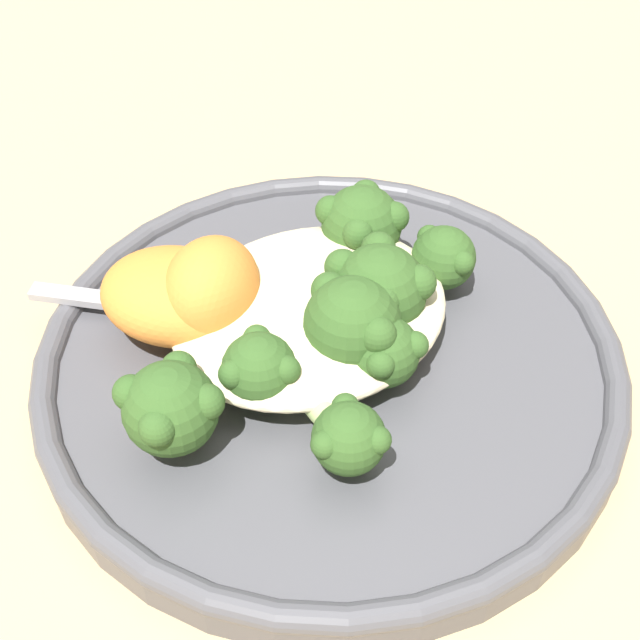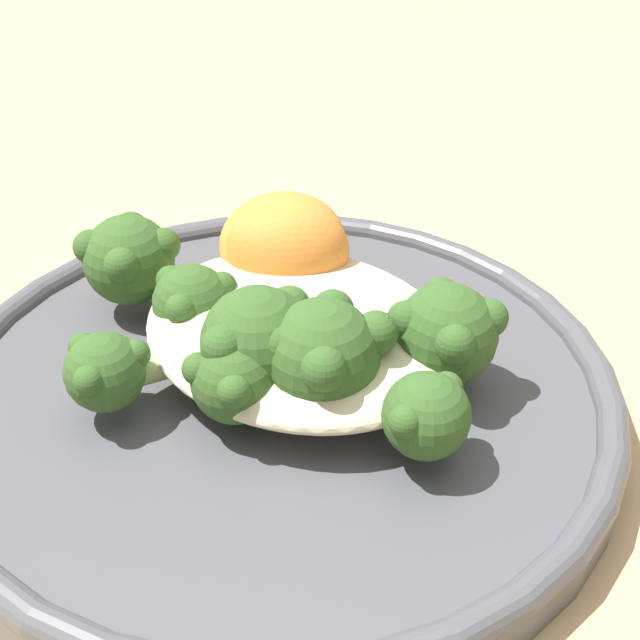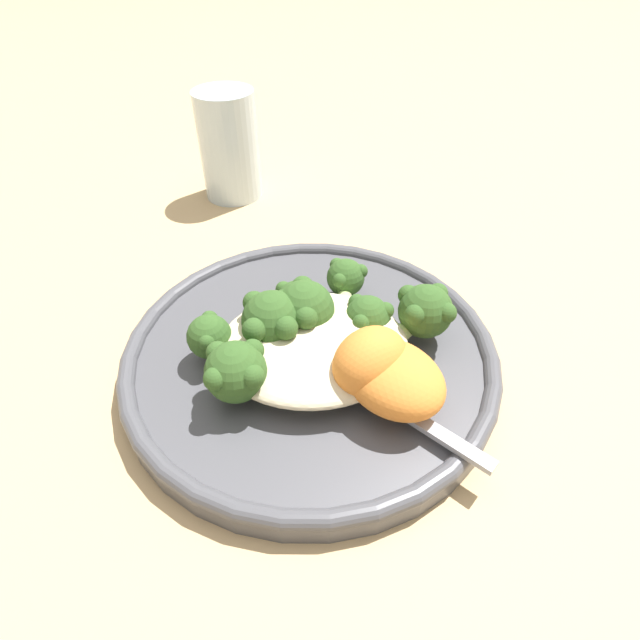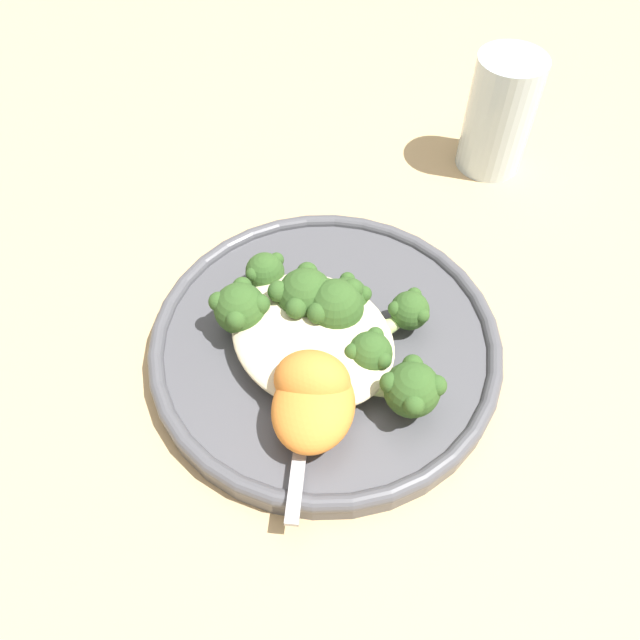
# 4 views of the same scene
# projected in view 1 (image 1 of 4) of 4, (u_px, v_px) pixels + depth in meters

# --- Properties ---
(ground_plane) EXTENTS (4.00, 4.00, 0.00)m
(ground_plane) POSITION_uv_depth(u_px,v_px,m) (340.00, 346.00, 0.43)
(ground_plane) COLOR tan
(plate) EXTENTS (0.27, 0.27, 0.02)m
(plate) POSITION_uv_depth(u_px,v_px,m) (330.00, 362.00, 0.40)
(plate) COLOR #4C4C51
(plate) RESTS_ON ground_plane
(quinoa_mound) EXTENTS (0.13, 0.11, 0.02)m
(quinoa_mound) POSITION_uv_depth(u_px,v_px,m) (317.00, 317.00, 0.39)
(quinoa_mound) COLOR beige
(quinoa_mound) RESTS_ON plate
(broccoli_stalk_0) EXTENTS (0.09, 0.07, 0.04)m
(broccoli_stalk_0) POSITION_uv_depth(u_px,v_px,m) (181.00, 396.00, 0.35)
(broccoli_stalk_0) COLOR #ADC675
(broccoli_stalk_0) RESTS_ON plate
(broccoli_stalk_1) EXTENTS (0.06, 0.08, 0.03)m
(broccoli_stalk_1) POSITION_uv_depth(u_px,v_px,m) (258.00, 358.00, 0.37)
(broccoli_stalk_1) COLOR #ADC675
(broccoli_stalk_1) RESTS_ON plate
(broccoli_stalk_2) EXTENTS (0.04, 0.12, 0.03)m
(broccoli_stalk_2) POSITION_uv_depth(u_px,v_px,m) (320.00, 400.00, 0.36)
(broccoli_stalk_2) COLOR #ADC675
(broccoli_stalk_2) RESTS_ON plate
(broccoli_stalk_3) EXTENTS (0.06, 0.10, 0.03)m
(broccoli_stalk_3) POSITION_uv_depth(u_px,v_px,m) (351.00, 341.00, 0.38)
(broccoli_stalk_3) COLOR #ADC675
(broccoli_stalk_3) RESTS_ON plate
(broccoli_stalk_4) EXTENTS (0.05, 0.09, 0.04)m
(broccoli_stalk_4) POSITION_uv_depth(u_px,v_px,m) (342.00, 323.00, 0.38)
(broccoli_stalk_4) COLOR #ADC675
(broccoli_stalk_4) RESTS_ON plate
(broccoli_stalk_5) EXTENTS (0.09, 0.08, 0.04)m
(broccoli_stalk_5) POSITION_uv_depth(u_px,v_px,m) (359.00, 293.00, 0.39)
(broccoli_stalk_5) COLOR #ADC675
(broccoli_stalk_5) RESTS_ON plate
(broccoli_stalk_6) EXTENTS (0.12, 0.06, 0.03)m
(broccoli_stalk_6) POSITION_uv_depth(u_px,v_px,m) (391.00, 272.00, 0.41)
(broccoli_stalk_6) COLOR #ADC675
(broccoli_stalk_6) RESTS_ON plate
(broccoli_stalk_7) EXTENTS (0.12, 0.04, 0.04)m
(broccoli_stalk_7) POSITION_uv_depth(u_px,v_px,m) (343.00, 239.00, 0.42)
(broccoli_stalk_7) COLOR #ADC675
(broccoli_stalk_7) RESTS_ON plate
(sweet_potato_chunk_0) EXTENTS (0.09, 0.09, 0.03)m
(sweet_potato_chunk_0) POSITION_uv_depth(u_px,v_px,m) (176.00, 296.00, 0.39)
(sweet_potato_chunk_0) COLOR orange
(sweet_potato_chunk_0) RESTS_ON plate
(sweet_potato_chunk_1) EXTENTS (0.07, 0.06, 0.04)m
(sweet_potato_chunk_1) POSITION_uv_depth(u_px,v_px,m) (211.00, 289.00, 0.39)
(sweet_potato_chunk_1) COLOR orange
(sweet_potato_chunk_1) RESTS_ON plate
(spoon) EXTENTS (0.09, 0.09, 0.01)m
(spoon) POSITION_uv_depth(u_px,v_px,m) (185.00, 307.00, 0.41)
(spoon) COLOR #A3A3A8
(spoon) RESTS_ON plate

